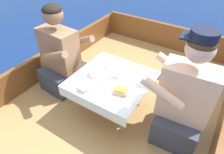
{
  "coord_description": "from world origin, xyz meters",
  "views": [
    {
      "loc": [
        0.78,
        -1.24,
        1.83
      ],
      "look_at": [
        0.0,
        -0.02,
        0.69
      ],
      "focal_mm": 32.0,
      "sensor_mm": 36.0,
      "label": 1
    }
  ],
  "objects_px": {
    "coffee_cup_port": "(118,74)",
    "person_starboard": "(183,101)",
    "sandwich": "(121,91)",
    "person_port": "(61,58)",
    "coffee_cup_starboard": "(113,61)",
    "tin_can": "(107,67)"
  },
  "relations": [
    {
      "from": "person_port",
      "to": "person_starboard",
      "type": "distance_m",
      "value": 1.3
    },
    {
      "from": "person_starboard",
      "to": "coffee_cup_starboard",
      "type": "relative_size",
      "value": 10.7
    },
    {
      "from": "coffee_cup_port",
      "to": "tin_can",
      "type": "relative_size",
      "value": 1.38
    },
    {
      "from": "sandwich",
      "to": "person_starboard",
      "type": "bearing_deg",
      "value": 20.24
    },
    {
      "from": "coffee_cup_starboard",
      "to": "sandwich",
      "type": "bearing_deg",
      "value": -48.83
    },
    {
      "from": "coffee_cup_port",
      "to": "sandwich",
      "type": "bearing_deg",
      "value": -52.61
    },
    {
      "from": "person_starboard",
      "to": "sandwich",
      "type": "distance_m",
      "value": 0.51
    },
    {
      "from": "person_port",
      "to": "coffee_cup_starboard",
      "type": "bearing_deg",
      "value": 25.95
    },
    {
      "from": "person_starboard",
      "to": "sandwich",
      "type": "height_order",
      "value": "person_starboard"
    },
    {
      "from": "coffee_cup_port",
      "to": "person_starboard",
      "type": "bearing_deg",
      "value": -0.73
    },
    {
      "from": "person_port",
      "to": "person_starboard",
      "type": "xyz_separation_m",
      "value": [
        1.3,
        0.04,
        0.03
      ]
    },
    {
      "from": "coffee_cup_starboard",
      "to": "tin_can",
      "type": "height_order",
      "value": "coffee_cup_starboard"
    },
    {
      "from": "person_port",
      "to": "person_starboard",
      "type": "bearing_deg",
      "value": 5.29
    },
    {
      "from": "person_starboard",
      "to": "coffee_cup_port",
      "type": "distance_m",
      "value": 0.61
    },
    {
      "from": "coffee_cup_port",
      "to": "person_port",
      "type": "bearing_deg",
      "value": -176.09
    },
    {
      "from": "coffee_cup_port",
      "to": "tin_can",
      "type": "bearing_deg",
      "value": 162.28
    },
    {
      "from": "person_port",
      "to": "coffee_cup_starboard",
      "type": "xyz_separation_m",
      "value": [
        0.52,
        0.21,
        0.03
      ]
    },
    {
      "from": "person_port",
      "to": "sandwich",
      "type": "height_order",
      "value": "person_port"
    },
    {
      "from": "person_port",
      "to": "coffee_cup_port",
      "type": "height_order",
      "value": "person_port"
    },
    {
      "from": "coffee_cup_starboard",
      "to": "person_starboard",
      "type": "bearing_deg",
      "value": -12.61
    },
    {
      "from": "coffee_cup_starboard",
      "to": "tin_can",
      "type": "relative_size",
      "value": 1.41
    },
    {
      "from": "person_port",
      "to": "tin_can",
      "type": "relative_size",
      "value": 14.17
    }
  ]
}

